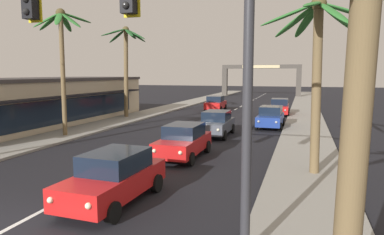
{
  "coord_description": "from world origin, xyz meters",
  "views": [
    {
      "loc": [
        7.53,
        -7.17,
        4.2
      ],
      "look_at": [
        2.72,
        8.0,
        2.2
      ],
      "focal_mm": 32.85,
      "sensor_mm": 36.0,
      "label": 1
    }
  ],
  "objects_px": {
    "sedan_third_in_queue": "(184,141)",
    "palm_left_second": "(62,44)",
    "storefront_strip_left": "(30,102)",
    "town_gateway_arch": "(261,76)",
    "sedan_oncoming_far": "(216,103)",
    "sedan_parked_nearest_kerb": "(279,107)",
    "sedan_parked_mid_kerb": "(271,117)",
    "traffic_signal_mast": "(93,23)",
    "palm_right_nearest": "(361,32)",
    "palm_right_second": "(317,50)",
    "sedan_fifth_in_queue": "(216,123)",
    "palm_left_third": "(126,55)",
    "sedan_lead_at_stop_bar": "(114,177)"
  },
  "relations": [
    {
      "from": "storefront_strip_left",
      "to": "town_gateway_arch",
      "type": "xyz_separation_m",
      "value": [
        13.28,
        42.7,
        1.88
      ]
    },
    {
      "from": "palm_right_nearest",
      "to": "palm_left_third",
      "type": "bearing_deg",
      "value": 123.61
    },
    {
      "from": "traffic_signal_mast",
      "to": "town_gateway_arch",
      "type": "height_order",
      "value": "traffic_signal_mast"
    },
    {
      "from": "sedan_lead_at_stop_bar",
      "to": "storefront_strip_left",
      "type": "height_order",
      "value": "storefront_strip_left"
    },
    {
      "from": "palm_left_third",
      "to": "palm_right_second",
      "type": "relative_size",
      "value": 1.18
    },
    {
      "from": "palm_right_nearest",
      "to": "town_gateway_arch",
      "type": "height_order",
      "value": "palm_right_nearest"
    },
    {
      "from": "town_gateway_arch",
      "to": "sedan_parked_mid_kerb",
      "type": "bearing_deg",
      "value": -82.21
    },
    {
      "from": "sedan_third_in_queue",
      "to": "palm_left_second",
      "type": "distance_m",
      "value": 11.08
    },
    {
      "from": "traffic_signal_mast",
      "to": "sedan_fifth_in_queue",
      "type": "relative_size",
      "value": 2.53
    },
    {
      "from": "sedan_third_in_queue",
      "to": "sedan_parked_mid_kerb",
      "type": "height_order",
      "value": "same"
    },
    {
      "from": "sedan_parked_nearest_kerb",
      "to": "sedan_parked_mid_kerb",
      "type": "bearing_deg",
      "value": -90.74
    },
    {
      "from": "palm_left_third",
      "to": "palm_right_second",
      "type": "height_order",
      "value": "palm_left_third"
    },
    {
      "from": "traffic_signal_mast",
      "to": "sedan_parked_mid_kerb",
      "type": "height_order",
      "value": "traffic_signal_mast"
    },
    {
      "from": "palm_right_second",
      "to": "town_gateway_arch",
      "type": "relative_size",
      "value": 0.5
    },
    {
      "from": "sedan_parked_nearest_kerb",
      "to": "storefront_strip_left",
      "type": "bearing_deg",
      "value": -144.13
    },
    {
      "from": "traffic_signal_mast",
      "to": "palm_left_third",
      "type": "xyz_separation_m",
      "value": [
        -10.96,
        22.1,
        0.51
      ]
    },
    {
      "from": "sedan_lead_at_stop_bar",
      "to": "palm_left_third",
      "type": "distance_m",
      "value": 22.7
    },
    {
      "from": "sedan_lead_at_stop_bar",
      "to": "palm_right_second",
      "type": "bearing_deg",
      "value": 39.52
    },
    {
      "from": "traffic_signal_mast",
      "to": "storefront_strip_left",
      "type": "height_order",
      "value": "traffic_signal_mast"
    },
    {
      "from": "sedan_parked_nearest_kerb",
      "to": "town_gateway_arch",
      "type": "relative_size",
      "value": 0.31
    },
    {
      "from": "sedan_fifth_in_queue",
      "to": "palm_right_second",
      "type": "xyz_separation_m",
      "value": [
        6.0,
        -7.94,
        4.29
      ]
    },
    {
      "from": "sedan_oncoming_far",
      "to": "palm_left_third",
      "type": "xyz_separation_m",
      "value": [
        -6.39,
        -8.96,
        5.04
      ]
    },
    {
      "from": "sedan_oncoming_far",
      "to": "storefront_strip_left",
      "type": "distance_m",
      "value": 19.47
    },
    {
      "from": "sedan_parked_mid_kerb",
      "to": "storefront_strip_left",
      "type": "distance_m",
      "value": 19.1
    },
    {
      "from": "palm_left_third",
      "to": "palm_right_second",
      "type": "xyz_separation_m",
      "value": [
        16.26,
        -14.59,
        -0.76
      ]
    },
    {
      "from": "traffic_signal_mast",
      "to": "sedan_parked_nearest_kerb",
      "type": "relative_size",
      "value": 2.52
    },
    {
      "from": "sedan_oncoming_far",
      "to": "sedan_third_in_queue",
      "type": "bearing_deg",
      "value": -80.34
    },
    {
      "from": "storefront_strip_left",
      "to": "sedan_parked_nearest_kerb",
      "type": "bearing_deg",
      "value": 35.87
    },
    {
      "from": "sedan_fifth_in_queue",
      "to": "palm_left_second",
      "type": "relative_size",
      "value": 0.54
    },
    {
      "from": "sedan_oncoming_far",
      "to": "palm_left_third",
      "type": "bearing_deg",
      "value": -125.48
    },
    {
      "from": "sedan_oncoming_far",
      "to": "palm_left_third",
      "type": "relative_size",
      "value": 0.53
    },
    {
      "from": "palm_right_second",
      "to": "palm_left_second",
      "type": "bearing_deg",
      "value": 164.03
    },
    {
      "from": "traffic_signal_mast",
      "to": "sedan_lead_at_stop_bar",
      "type": "relative_size",
      "value": 2.51
    },
    {
      "from": "palm_right_second",
      "to": "storefront_strip_left",
      "type": "relative_size",
      "value": 0.29
    },
    {
      "from": "palm_right_nearest",
      "to": "storefront_strip_left",
      "type": "distance_m",
      "value": 28.12
    },
    {
      "from": "sedan_parked_mid_kerb",
      "to": "storefront_strip_left",
      "type": "relative_size",
      "value": 0.18
    },
    {
      "from": "traffic_signal_mast",
      "to": "sedan_third_in_queue",
      "type": "bearing_deg",
      "value": 95.12
    },
    {
      "from": "sedan_oncoming_far",
      "to": "sedan_fifth_in_queue",
      "type": "bearing_deg",
      "value": -76.08
    },
    {
      "from": "sedan_oncoming_far",
      "to": "sedan_parked_mid_kerb",
      "type": "relative_size",
      "value": 1.01
    },
    {
      "from": "sedan_parked_mid_kerb",
      "to": "palm_right_second",
      "type": "bearing_deg",
      "value": -77.42
    },
    {
      "from": "sedan_third_in_queue",
      "to": "palm_left_second",
      "type": "relative_size",
      "value": 0.54
    },
    {
      "from": "sedan_parked_mid_kerb",
      "to": "palm_left_third",
      "type": "xyz_separation_m",
      "value": [
        -13.46,
        2.03,
        5.04
      ]
    },
    {
      "from": "palm_left_second",
      "to": "town_gateway_arch",
      "type": "bearing_deg",
      "value": 80.9
    },
    {
      "from": "traffic_signal_mast",
      "to": "palm_right_nearest",
      "type": "xyz_separation_m",
      "value": [
        5.49,
        -2.64,
        -0.68
      ]
    },
    {
      "from": "storefront_strip_left",
      "to": "sedan_lead_at_stop_bar",
      "type": "bearing_deg",
      "value": -40.76
    },
    {
      "from": "palm_right_nearest",
      "to": "palm_right_second",
      "type": "height_order",
      "value": "palm_right_second"
    },
    {
      "from": "sedan_third_in_queue",
      "to": "sedan_fifth_in_queue",
      "type": "height_order",
      "value": "same"
    },
    {
      "from": "sedan_third_in_queue",
      "to": "palm_right_second",
      "type": "relative_size",
      "value": 0.62
    },
    {
      "from": "palm_left_second",
      "to": "sedan_oncoming_far",
      "type": "bearing_deg",
      "value": 73.95
    },
    {
      "from": "palm_left_second",
      "to": "palm_left_third",
      "type": "distance_m",
      "value": 10.23
    }
  ]
}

